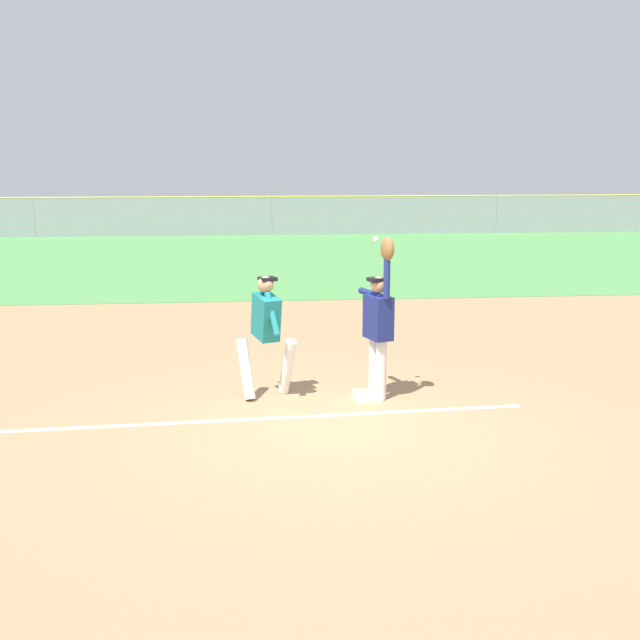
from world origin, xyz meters
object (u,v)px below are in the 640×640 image
(fielder, at_px, (379,320))
(first_base, at_px, (368,395))
(parked_car_red, at_px, (435,212))
(runner, at_px, (266,328))
(parked_car_blue, at_px, (142,214))
(parked_car_silver, at_px, (345,213))
(parked_car_green, at_px, (246,214))
(baseball, at_px, (376,239))
(parked_car_black, at_px, (47,214))

(fielder, bearing_deg, first_base, -21.56)
(parked_car_red, bearing_deg, first_base, -107.52)
(runner, height_order, parked_car_blue, runner)
(parked_car_blue, bearing_deg, parked_car_silver, -6.18)
(first_base, relative_size, parked_car_silver, 0.08)
(first_base, relative_size, fielder, 0.17)
(fielder, height_order, parked_car_green, fielder)
(parked_car_blue, height_order, parked_car_green, same)
(parked_car_silver, bearing_deg, parked_car_blue, -178.41)
(first_base, bearing_deg, baseball, 55.65)
(parked_car_black, bearing_deg, fielder, -69.37)
(fielder, distance_m, parked_car_green, 28.34)
(runner, distance_m, parked_car_red, 29.74)
(baseball, distance_m, parked_car_black, 30.97)
(parked_car_blue, relative_size, parked_car_red, 1.01)
(parked_car_silver, height_order, parked_car_red, same)
(runner, xyz_separation_m, baseball, (1.51, -0.03, 1.22))
(fielder, distance_m, runner, 1.56)
(fielder, bearing_deg, runner, -26.15)
(runner, bearing_deg, baseball, -23.04)
(baseball, height_order, parked_car_red, baseball)
(first_base, height_order, parked_car_green, parked_car_green)
(baseball, height_order, parked_car_blue, baseball)
(parked_car_green, height_order, parked_car_silver, same)
(first_base, relative_size, baseball, 5.14)
(fielder, height_order, baseball, fielder)
(runner, distance_m, parked_car_green, 28.09)
(runner, bearing_deg, first_base, -29.53)
(parked_car_black, height_order, parked_car_red, same)
(first_base, bearing_deg, parked_car_silver, 83.42)
(first_base, xyz_separation_m, parked_car_blue, (-6.63, 28.30, 0.63))
(fielder, bearing_deg, parked_car_red, -123.97)
(parked_car_silver, distance_m, parked_car_red, 4.65)
(parked_car_black, height_order, parked_car_silver, same)
(parked_car_green, bearing_deg, first_base, -85.86)
(parked_car_blue, xyz_separation_m, parked_car_red, (14.48, 0.15, 0.00))
(parked_car_silver, bearing_deg, runner, -96.11)
(runner, height_order, parked_car_red, runner)
(fielder, height_order, runner, fielder)
(runner, relative_size, parked_car_black, 0.39)
(parked_car_red, bearing_deg, parked_car_green, 178.99)
(parked_car_black, bearing_deg, first_base, -69.60)
(parked_car_green, bearing_deg, parked_car_red, 1.96)
(fielder, relative_size, parked_car_red, 0.51)
(first_base, xyz_separation_m, runner, (-1.40, 0.19, 0.96))
(runner, xyz_separation_m, parked_car_black, (-9.85, 28.73, -0.32))
(parked_car_black, distance_m, parked_car_green, 9.67)
(first_base, distance_m, parked_car_red, 29.53)
(first_base, xyz_separation_m, parked_car_black, (-11.26, 28.92, 0.63))
(first_base, distance_m, parked_car_silver, 28.19)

